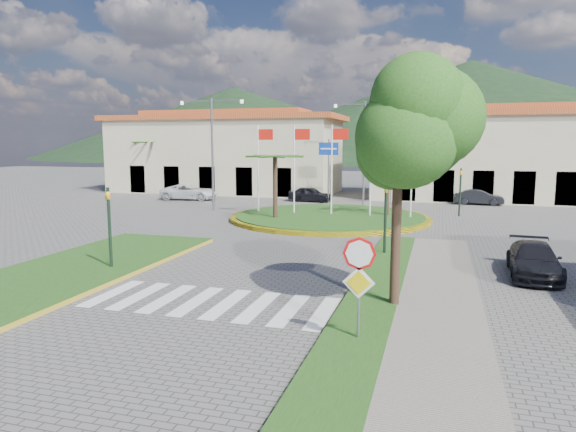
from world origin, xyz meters
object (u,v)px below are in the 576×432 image
(roundabout_island, at_px, (330,217))
(car_dark_a, at_px, (310,194))
(car_side_right, at_px, (534,260))
(white_van, at_px, (190,192))
(deciduous_tree, at_px, (399,131))
(car_dark_b, at_px, (479,197))
(stop_sign, at_px, (359,273))

(roundabout_island, bearing_deg, car_dark_a, 110.89)
(car_dark_a, height_order, car_side_right, car_dark_a)
(white_van, relative_size, car_side_right, 1.17)
(deciduous_tree, xyz_separation_m, car_dark_a, (-9.13, 26.53, -4.55))
(white_van, relative_size, car_dark_a, 1.33)
(deciduous_tree, height_order, white_van, deciduous_tree)
(car_dark_a, bearing_deg, deciduous_tree, -157.03)
(roundabout_island, height_order, car_side_right, roundabout_island)
(white_van, xyz_separation_m, car_side_right, (24.07, -19.75, -0.07))
(deciduous_tree, distance_m, car_dark_a, 28.42)
(car_side_right, bearing_deg, car_dark_b, 93.48)
(deciduous_tree, height_order, car_side_right, deciduous_tree)
(stop_sign, xyz_separation_m, car_dark_a, (-8.53, 29.56, -1.17))
(car_dark_a, bearing_deg, white_van, 102.36)
(stop_sign, bearing_deg, car_dark_b, 81.21)
(stop_sign, xyz_separation_m, white_van, (-18.90, 28.04, -1.12))
(stop_sign, relative_size, car_dark_b, 0.72)
(roundabout_island, height_order, car_dark_a, roundabout_island)
(deciduous_tree, relative_size, car_side_right, 1.64)
(car_dark_a, bearing_deg, stop_sign, -159.93)
(stop_sign, distance_m, deciduous_tree, 4.59)
(car_dark_a, height_order, car_dark_b, car_dark_a)
(roundabout_island, distance_m, deciduous_tree, 18.55)
(white_van, height_order, car_dark_a, white_van)
(car_dark_a, bearing_deg, car_dark_b, -79.01)
(car_dark_a, distance_m, car_dark_b, 13.46)
(car_dark_a, relative_size, car_side_right, 0.88)
(white_van, bearing_deg, roundabout_island, -126.43)
(deciduous_tree, bearing_deg, car_dark_a, 109.00)
(stop_sign, height_order, car_dark_b, stop_sign)
(white_van, relative_size, car_dark_b, 1.32)
(roundabout_island, xyz_separation_m, car_side_right, (10.07, -11.75, 0.43))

